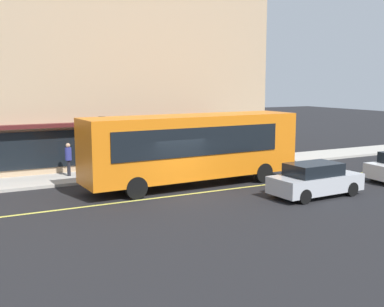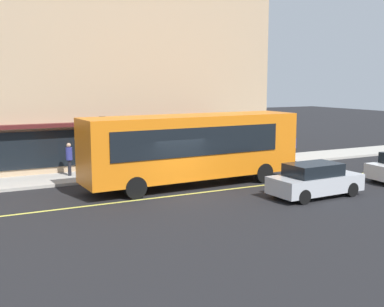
% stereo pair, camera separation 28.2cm
% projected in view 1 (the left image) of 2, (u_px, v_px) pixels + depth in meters
% --- Properties ---
extents(ground, '(120.00, 120.00, 0.00)m').
position_uv_depth(ground, '(183.00, 195.00, 21.61)').
color(ground, black).
extents(sidewalk, '(80.00, 2.93, 0.15)m').
position_uv_depth(sidewalk, '(138.00, 172.00, 26.60)').
color(sidewalk, '#B2ADA3').
rests_on(sidewalk, ground).
extents(lane_centre_stripe, '(36.00, 0.16, 0.01)m').
position_uv_depth(lane_centre_stripe, '(183.00, 195.00, 21.60)').
color(lane_centre_stripe, '#D8D14C').
rests_on(lane_centre_stripe, ground).
extents(storefront_building, '(27.23, 12.44, 12.78)m').
position_uv_depth(storefront_building, '(38.00, 62.00, 30.35)').
color(storefront_building, tan).
rests_on(storefront_building, ground).
extents(bus, '(11.21, 2.92, 3.50)m').
position_uv_depth(bus, '(193.00, 146.00, 23.28)').
color(bus, orange).
rests_on(bus, ground).
extents(traffic_light, '(0.30, 0.52, 3.20)m').
position_uv_depth(traffic_light, '(103.00, 132.00, 24.39)').
color(traffic_light, '#2D2D33').
rests_on(traffic_light, sidewalk).
extents(car_silver, '(4.36, 1.99, 1.52)m').
position_uv_depth(car_silver, '(315.00, 180.00, 21.25)').
color(car_silver, '#B7BABF').
rests_on(car_silver, ground).
extents(pedestrian_waiting, '(0.34, 0.34, 1.76)m').
position_uv_depth(pedestrian_waiting, '(68.00, 156.00, 25.05)').
color(pedestrian_waiting, black).
rests_on(pedestrian_waiting, sidewalk).
extents(pedestrian_mid_block, '(0.34, 0.34, 1.60)m').
position_uv_depth(pedestrian_mid_block, '(140.00, 153.00, 26.79)').
color(pedestrian_mid_block, black).
rests_on(pedestrian_mid_block, sidewalk).
extents(pedestrian_by_curb, '(0.34, 0.34, 1.62)m').
position_uv_depth(pedestrian_by_curb, '(292.00, 145.00, 30.23)').
color(pedestrian_by_curb, black).
rests_on(pedestrian_by_curb, sidewalk).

